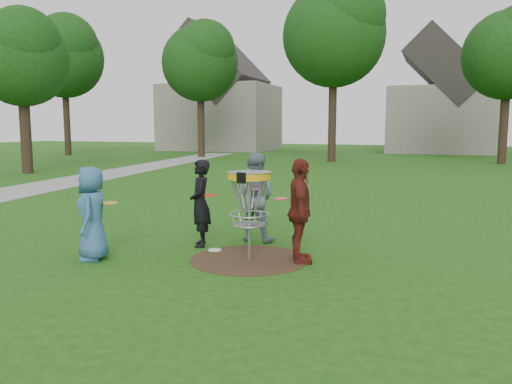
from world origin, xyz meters
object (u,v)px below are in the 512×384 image
(player_blue, at_px, (92,213))
(player_black, at_px, (200,203))
(disc_golf_basket, at_px, (249,193))
(player_grey, at_px, (255,197))
(player_maroon, at_px, (300,211))

(player_blue, relative_size, player_black, 0.97)
(player_black, bearing_deg, player_blue, -67.82)
(disc_golf_basket, bearing_deg, player_black, 153.57)
(player_grey, bearing_deg, disc_golf_basket, 107.31)
(player_maroon, bearing_deg, player_black, 57.59)
(player_black, relative_size, player_grey, 0.94)
(player_black, bearing_deg, disc_golf_basket, 36.71)
(player_grey, xyz_separation_m, player_maroon, (1.12, -1.13, -0.00))
(player_black, relative_size, player_maroon, 0.95)
(player_black, height_order, disc_golf_basket, player_black)
(player_grey, relative_size, player_maroon, 1.00)
(player_blue, xyz_separation_m, player_maroon, (2.99, 0.89, 0.06))
(disc_golf_basket, bearing_deg, player_blue, -160.40)
(player_grey, height_order, player_maroon, player_grey)
(player_grey, distance_m, player_maroon, 1.58)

